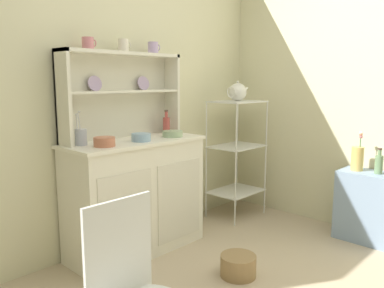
# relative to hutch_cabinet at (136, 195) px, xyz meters

# --- Properties ---
(wall_back) EXTENTS (3.84, 0.05, 2.50)m
(wall_back) POSITION_rel_hutch_cabinet_xyz_m (-0.03, 0.26, 0.81)
(wall_back) COLOR beige
(wall_back) RESTS_ON ground
(hutch_cabinet) EXTENTS (1.07, 0.45, 0.86)m
(hutch_cabinet) POSITION_rel_hutch_cabinet_xyz_m (0.00, 0.00, 0.00)
(hutch_cabinet) COLOR silver
(hutch_cabinet) RESTS_ON ground
(hutch_shelf_unit) EXTENTS (1.00, 0.18, 0.64)m
(hutch_shelf_unit) POSITION_rel_hutch_cabinet_xyz_m (-0.00, 0.16, 0.79)
(hutch_shelf_unit) COLOR silver
(hutch_shelf_unit) RESTS_ON hutch_cabinet
(bakers_rack) EXTENTS (0.49, 0.37, 1.10)m
(bakers_rack) POSITION_rel_hutch_cabinet_xyz_m (1.16, -0.06, 0.24)
(bakers_rack) COLOR silver
(bakers_rack) RESTS_ON ground
(side_shelf_blue) EXTENTS (0.28, 0.48, 0.57)m
(side_shelf_blue) POSITION_rel_hutch_cabinet_xyz_m (1.41, -1.21, -0.16)
(side_shelf_blue) COLOR #849EBC
(side_shelf_blue) RESTS_ON ground
(floor_basket) EXTENTS (0.24, 0.24, 0.14)m
(floor_basket) POSITION_rel_hutch_cabinet_xyz_m (0.21, -0.80, -0.37)
(floor_basket) COLOR #93754C
(floor_basket) RESTS_ON ground
(cup_rose_0) EXTENTS (0.09, 0.08, 0.08)m
(cup_rose_0) POSITION_rel_hutch_cabinet_xyz_m (-0.28, 0.12, 1.10)
(cup_rose_0) COLOR #D17A84
(cup_rose_0) RESTS_ON hutch_shelf_unit
(cup_cream_1) EXTENTS (0.09, 0.08, 0.09)m
(cup_cream_1) POSITION_rel_hutch_cabinet_xyz_m (0.01, 0.12, 1.10)
(cup_cream_1) COLOR silver
(cup_cream_1) RESTS_ON hutch_shelf_unit
(cup_lilac_2) EXTENTS (0.10, 0.08, 0.09)m
(cup_lilac_2) POSITION_rel_hutch_cabinet_xyz_m (0.30, 0.12, 1.10)
(cup_lilac_2) COLOR #B79ECC
(cup_lilac_2) RESTS_ON hutch_shelf_unit
(bowl_mixing_large) EXTENTS (0.14, 0.14, 0.06)m
(bowl_mixing_large) POSITION_rel_hutch_cabinet_xyz_m (-0.31, -0.07, 0.45)
(bowl_mixing_large) COLOR #C67556
(bowl_mixing_large) RESTS_ON hutch_cabinet
(bowl_floral_medium) EXTENTS (0.14, 0.14, 0.06)m
(bowl_floral_medium) POSITION_rel_hutch_cabinet_xyz_m (0.00, -0.07, 0.45)
(bowl_floral_medium) COLOR #8EB2D1
(bowl_floral_medium) RESTS_ON hutch_cabinet
(bowl_cream_small) EXTENTS (0.16, 0.16, 0.05)m
(bowl_cream_small) POSITION_rel_hutch_cabinet_xyz_m (0.31, -0.07, 0.44)
(bowl_cream_small) COLOR #9EB78E
(bowl_cream_small) RESTS_ON hutch_cabinet
(jam_bottle) EXTENTS (0.06, 0.06, 0.20)m
(jam_bottle) POSITION_rel_hutch_cabinet_xyz_m (0.40, 0.09, 0.49)
(jam_bottle) COLOR #B74C47
(jam_bottle) RESTS_ON hutch_cabinet
(utensil_jar) EXTENTS (0.08, 0.08, 0.23)m
(utensil_jar) POSITION_rel_hutch_cabinet_xyz_m (-0.40, 0.08, 0.48)
(utensil_jar) COLOR #B2B7C6
(utensil_jar) RESTS_ON hutch_cabinet
(porcelain_teapot) EXTENTS (0.25, 0.16, 0.19)m
(porcelain_teapot) POSITION_rel_hutch_cabinet_xyz_m (1.15, -0.06, 0.75)
(porcelain_teapot) COLOR white
(porcelain_teapot) RESTS_ON bakers_rack
(flower_vase) EXTENTS (0.10, 0.10, 0.32)m
(flower_vase) POSITION_rel_hutch_cabinet_xyz_m (1.41, -1.09, 0.23)
(flower_vase) COLOR #DBB760
(flower_vase) RESTS_ON side_shelf_blue
(oil_bottle) EXTENTS (0.06, 0.06, 0.20)m
(oil_bottle) POSITION_rel_hutch_cabinet_xyz_m (1.41, -1.26, 0.21)
(oil_bottle) COLOR #6B8C60
(oil_bottle) RESTS_ON side_shelf_blue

